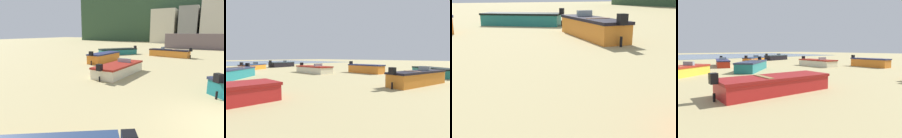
% 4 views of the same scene
% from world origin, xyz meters
% --- Properties ---
extents(ground_plane, '(160.00, 160.00, 0.00)m').
position_xyz_m(ground_plane, '(0.00, 0.00, 0.00)').
color(ground_plane, tan).
extents(tidal_water, '(80.00, 36.00, 0.06)m').
position_xyz_m(tidal_water, '(0.00, -36.00, 0.03)').
color(tidal_water, slate).
rests_on(tidal_water, ground).
extents(boat_red_0, '(2.79, 5.53, 1.08)m').
position_xyz_m(boat_red_0, '(1.65, -1.43, 0.39)').
color(boat_red_0, red).
rests_on(boat_red_0, ground).
extents(boat_red_1, '(5.42, 2.00, 1.07)m').
position_xyz_m(boat_red_1, '(4.58, 13.30, 0.38)').
color(boat_red_1, red).
rests_on(boat_red_1, ground).
extents(boat_orange_2, '(1.51, 4.37, 1.25)m').
position_xyz_m(boat_orange_2, '(-10.65, 9.38, 0.48)').
color(boat_orange_2, orange).
rests_on(boat_orange_2, ground).
extents(boat_yellow_3, '(4.48, 3.80, 1.06)m').
position_xyz_m(boat_yellow_3, '(6.90, 4.91, 0.38)').
color(boat_yellow_3, gold).
rests_on(boat_yellow_3, ground).
extents(boat_cream_4, '(1.90, 4.89, 1.08)m').
position_xyz_m(boat_cream_4, '(-6.85, 5.13, 0.39)').
color(boat_cream_4, beige).
rests_on(boat_cream_4, ground).
extents(boat_black_5, '(4.91, 2.49, 1.18)m').
position_xyz_m(boat_black_5, '(-10.27, -7.95, 0.44)').
color(boat_black_5, black).
rests_on(boat_black_5, ground).
extents(boat_orange_9, '(4.31, 3.56, 1.08)m').
position_xyz_m(boat_orange_9, '(-4.14, -4.74, 0.39)').
color(boat_orange_9, orange).
rests_on(boat_orange_9, ground).
extents(boat_teal_10, '(4.76, 4.84, 1.18)m').
position_xyz_m(boat_teal_10, '(1.12, 4.67, 0.44)').
color(boat_teal_10, '#196C71').
rests_on(boat_teal_10, ground).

